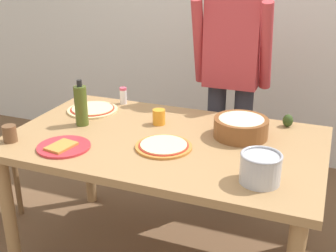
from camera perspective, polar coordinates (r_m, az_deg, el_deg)
name	(u,v)px	position (r m, az deg, el deg)	size (l,w,h in m)	color
dining_table	(164,154)	(2.26, -0.46, -3.75)	(1.60, 0.96, 0.76)	#A37A4C
person_cook	(232,72)	(2.81, 8.38, 7.05)	(0.49, 0.25, 1.62)	#2D2D38
pizza_raw_on_board	(93,109)	(2.64, -9.90, 2.16)	(0.30, 0.30, 0.02)	beige
pizza_cooked_on_tray	(164,146)	(2.12, -0.58, -2.65)	(0.28, 0.28, 0.02)	#C67A33
plate_with_slice	(63,147)	(2.17, -13.60, -2.66)	(0.26, 0.26, 0.02)	red
popcorn_bowl	(241,126)	(2.25, 9.57, 0.06)	(0.28, 0.28, 0.11)	brown
olive_oil_bottle	(81,105)	(2.41, -11.37, 2.68)	(0.07, 0.07, 0.26)	#47561E
steel_pot	(261,168)	(1.83, 12.07, -5.40)	(0.17, 0.17, 0.13)	#B7B7BC
cup_orange	(159,117)	(2.39, -1.20, 1.20)	(0.07, 0.07, 0.09)	orange
cup_small_brown	(10,134)	(2.31, -20.10, -0.95)	(0.07, 0.07, 0.09)	brown
salt_shaker	(123,96)	(2.73, -5.90, 3.99)	(0.04, 0.04, 0.11)	white
avocado	(288,121)	(2.45, 15.48, 0.69)	(0.06, 0.06, 0.07)	#2D4219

